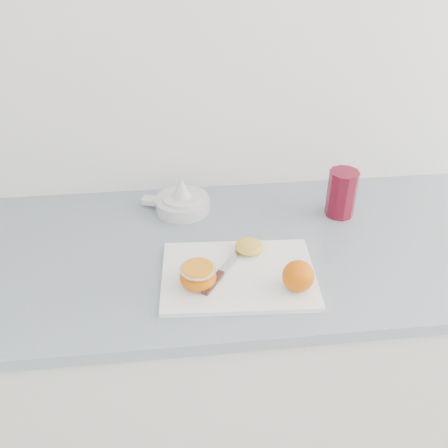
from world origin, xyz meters
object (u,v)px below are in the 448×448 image
at_px(counter, 277,361).
at_px(red_tumbler, 341,195).
at_px(half_orange, 198,276).
at_px(cutting_board, 238,275).
at_px(citrus_juicer, 182,201).

height_order(counter, red_tumbler, red_tumbler).
relative_size(half_orange, red_tumbler, 0.62).
distance_m(counter, cutting_board, 0.49).
relative_size(cutting_board, citrus_juicer, 1.86).
relative_size(counter, half_orange, 29.08).
xyz_separation_m(half_orange, red_tumbler, (0.40, 0.27, 0.02)).
xyz_separation_m(half_orange, citrus_juicer, (-0.02, 0.33, -0.01)).
relative_size(counter, citrus_juicer, 12.57).
bearing_deg(cutting_board, half_orange, -161.81).
height_order(counter, cutting_board, cutting_board).
xyz_separation_m(counter, citrus_juicer, (-0.26, 0.18, 0.47)).
bearing_deg(citrus_juicer, cutting_board, -69.09).
relative_size(half_orange, citrus_juicer, 0.43).
bearing_deg(cutting_board, counter, 41.61).
bearing_deg(citrus_juicer, half_orange, -86.19).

